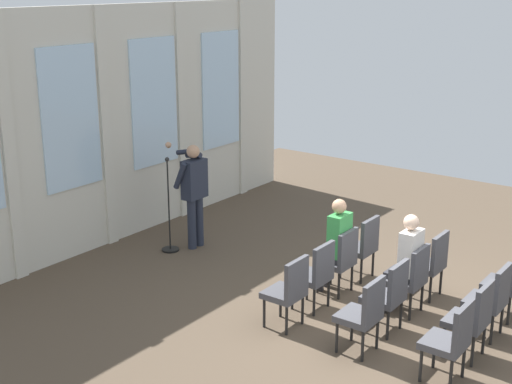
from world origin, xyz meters
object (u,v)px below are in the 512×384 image
(audience_r1_c2, at_px, (407,259))
(chair_r1_c3, at_px, (431,261))
(chair_r2_c0, at_px, (452,338))
(mic_stand, at_px, (170,231))
(chair_r0_c1, at_px, (316,272))
(chair_r0_c3, at_px, (363,244))
(chair_r1_c1, at_px, (389,292))
(chair_r1_c2, at_px, (411,276))
(speaker, at_px, (194,188))
(chair_r2_c1, at_px, (473,316))
(audience_r0_c2, at_px, (336,241))
(chair_r0_c0, at_px, (289,288))
(chair_r2_c2, at_px, (492,297))
(chair_r2_c3, at_px, (509,280))
(chair_r1_c0, at_px, (364,311))

(audience_r1_c2, bearing_deg, chair_r1_c3, -7.15)
(chair_r2_c0, bearing_deg, mic_stand, 78.53)
(chair_r0_c1, relative_size, chair_r1_c3, 1.00)
(chair_r0_c1, distance_m, chair_r0_c3, 1.27)
(chair_r1_c1, bearing_deg, chair_r1_c2, 0.00)
(audience_r1_c2, relative_size, chair_r1_c3, 1.44)
(speaker, xyz_separation_m, chair_r2_c1, (-0.78, -4.91, -0.46))
(chair_r1_c2, relative_size, chair_r2_c0, 1.00)
(mic_stand, height_order, audience_r0_c2, mic_stand)
(audience_r0_c2, xyz_separation_m, chair_r0_c3, (0.63, -0.08, -0.22))
(chair_r0_c3, xyz_separation_m, chair_r1_c1, (-1.27, -1.05, 0.00))
(chair_r1_c1, xyz_separation_m, audience_r1_c2, (0.63, 0.08, 0.22))
(chair_r0_c0, bearing_deg, chair_r1_c3, -28.98)
(mic_stand, height_order, chair_r2_c2, mic_stand)
(speaker, distance_m, audience_r1_c2, 3.79)
(chair_r0_c3, bearing_deg, chair_r2_c0, -132.08)
(chair_r2_c0, distance_m, chair_r2_c3, 1.90)
(chair_r0_c1, bearing_deg, chair_r2_c1, -90.00)
(audience_r0_c2, distance_m, chair_r1_c0, 1.71)
(speaker, bearing_deg, chair_r2_c1, -99.00)
(chair_r0_c1, bearing_deg, chair_r1_c1, -90.00)
(chair_r2_c0, relative_size, chair_r2_c2, 1.00)
(chair_r2_c0, relative_size, chair_r2_c3, 1.00)
(chair_r0_c0, bearing_deg, chair_r1_c0, -90.00)
(chair_r0_c1, distance_m, chair_r2_c1, 2.10)
(chair_r0_c1, height_order, audience_r0_c2, audience_r0_c2)
(speaker, height_order, audience_r1_c2, speaker)
(mic_stand, xyz_separation_m, audience_r1_c2, (0.23, -3.98, 0.42))
(chair_r0_c0, bearing_deg, mic_stand, 70.99)
(chair_r1_c1, relative_size, chair_r1_c3, 1.00)
(chair_r0_c0, distance_m, chair_r1_c2, 1.65)
(chair_r2_c0, xyz_separation_m, chair_r2_c2, (1.27, 0.00, 0.00))
(chair_r0_c1, height_order, chair_r1_c2, same)
(audience_r1_c2, bearing_deg, chair_r2_c0, -138.22)
(chair_r0_c3, bearing_deg, chair_r2_c2, -106.75)
(chair_r1_c3, bearing_deg, chair_r0_c3, 90.00)
(chair_r1_c0, bearing_deg, chair_r2_c3, -28.98)
(mic_stand, bearing_deg, chair_r0_c1, -97.65)
(chair_r1_c3, relative_size, chair_r2_c2, 1.00)
(chair_r2_c0, bearing_deg, chair_r0_c3, 47.92)
(chair_r0_c3, height_order, chair_r1_c1, same)
(chair_r0_c1, bearing_deg, mic_stand, 82.35)
(chair_r1_c3, bearing_deg, chair_r2_c0, -151.02)
(chair_r0_c1, relative_size, chair_r1_c2, 1.00)
(audience_r0_c2, bearing_deg, speaker, 86.97)
(chair_r2_c1, bearing_deg, chair_r0_c1, 90.00)
(chair_r0_c1, bearing_deg, chair_r1_c3, -39.71)
(chair_r1_c1, distance_m, audience_r1_c2, 0.67)
(chair_r1_c1, height_order, chair_r1_c2, same)
(chair_r1_c2, bearing_deg, chair_r2_c0, -140.29)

